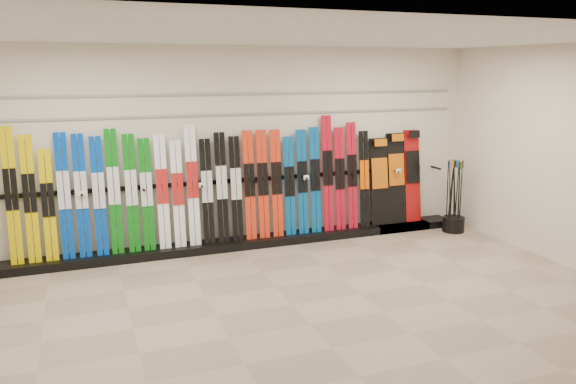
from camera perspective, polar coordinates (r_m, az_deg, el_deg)
name	(u,v)px	position (r m, az deg, el deg)	size (l,w,h in m)	color
floor	(292,304)	(6.61, 0.38, -11.34)	(8.00, 8.00, 0.00)	gray
back_wall	(233,148)	(8.51, -5.65, 4.49)	(8.00, 8.00, 0.00)	beige
right_wall	(570,157)	(8.44, 26.71, 3.17)	(5.00, 5.00, 0.00)	beige
ceiling	(292,35)	(6.06, 0.43, 15.62)	(8.00, 8.00, 0.00)	silver
ski_rack_base	(252,242)	(8.68, -3.63, -5.08)	(8.00, 0.40, 0.12)	black
skis	(206,188)	(8.32, -8.31, 0.38)	(5.37, 0.21, 1.83)	#E1C300
snowboards	(396,179)	(9.57, 10.88, 1.34)	(0.95, 0.24, 1.54)	black
pole_bin	(453,224)	(9.79, 16.45, -3.15)	(0.36, 0.36, 0.25)	black
ski_poles	(454,196)	(9.68, 16.51, -0.37)	(0.32, 0.33, 1.18)	black
slatwall_rail_0	(232,115)	(8.44, -5.68, 7.84)	(7.60, 0.02, 0.03)	gray
slatwall_rail_1	(232,94)	(8.42, -5.73, 9.87)	(7.60, 0.02, 0.03)	gray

